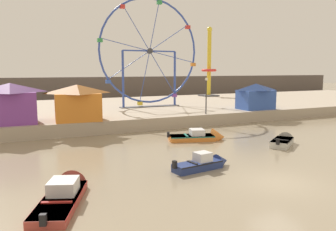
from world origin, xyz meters
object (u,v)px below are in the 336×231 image
at_px(motorboat_pale_grey, 283,141).
at_px(motorboat_faded_red, 67,190).
at_px(motorboat_navy_blue, 205,163).
at_px(promenade_lamp_near, 206,90).
at_px(motorboat_orange_hull, 202,137).
at_px(ferris_wheel_blue_frame, 150,53).
at_px(carnival_booth_orange_canopy, 78,102).
at_px(carnival_booth_purple_stall, 11,103).
at_px(carnival_booth_blue_tent, 256,96).
at_px(drop_tower_yellow_tower, 209,69).

bearing_deg(motorboat_pale_grey, motorboat_faded_red, 158.07).
relative_size(motorboat_navy_blue, promenade_lamp_near, 1.08).
bearing_deg(motorboat_orange_hull, ferris_wheel_blue_frame, 100.73).
xyz_separation_m(motorboat_navy_blue, carnival_booth_orange_canopy, (-4.69, 14.93, 2.62)).
distance_m(carnival_booth_purple_stall, carnival_booth_blue_tent, 26.44).
bearing_deg(motorboat_pale_grey, motorboat_orange_hull, 104.95).
bearing_deg(carnival_booth_blue_tent, carnival_booth_purple_stall, -179.48).
bearing_deg(ferris_wheel_blue_frame, motorboat_faded_red, -120.20).
xyz_separation_m(ferris_wheel_blue_frame, drop_tower_yellow_tower, (16.09, 11.75, -1.94)).
xyz_separation_m(motorboat_navy_blue, carnival_booth_blue_tent, (16.15, 15.04, 2.48)).
height_order(motorboat_pale_grey, carnival_booth_purple_stall, carnival_booth_purple_stall).
relative_size(carnival_booth_orange_canopy, carnival_booth_purple_stall, 1.05).
xyz_separation_m(drop_tower_yellow_tower, promenade_lamp_near, (-13.49, -21.10, -2.32)).
relative_size(ferris_wheel_blue_frame, carnival_booth_purple_stall, 2.98).
height_order(motorboat_faded_red, carnival_booth_orange_canopy, carnival_booth_orange_canopy).
xyz_separation_m(ferris_wheel_blue_frame, promenade_lamp_near, (2.60, -9.35, -4.26)).
bearing_deg(promenade_lamp_near, motorboat_navy_blue, -121.68).
xyz_separation_m(drop_tower_yellow_tower, carnival_booth_purple_stall, (-32.20, -19.35, -3.01)).
xyz_separation_m(carnival_booth_blue_tent, promenade_lamp_near, (-7.73, -1.40, 0.94)).
bearing_deg(motorboat_orange_hull, carnival_booth_orange_canopy, 155.67).
xyz_separation_m(motorboat_pale_grey, ferris_wheel_blue_frame, (-3.32, 19.92, 7.73)).
bearing_deg(motorboat_navy_blue, motorboat_faded_red, 179.22).
bearing_deg(drop_tower_yellow_tower, motorboat_orange_hull, -122.83).
xyz_separation_m(motorboat_pale_grey, carnival_booth_purple_stall, (-19.44, 12.32, 2.78)).
bearing_deg(promenade_lamp_near, ferris_wheel_blue_frame, 105.52).
bearing_deg(ferris_wheel_blue_frame, motorboat_orange_hull, -96.03).
bearing_deg(motorboat_pale_grey, carnival_booth_orange_canopy, 104.07).
relative_size(motorboat_pale_grey, carnival_booth_orange_canopy, 0.78).
bearing_deg(motorboat_navy_blue, carnival_booth_orange_canopy, 99.30).
bearing_deg(carnival_booth_blue_tent, ferris_wheel_blue_frame, 143.69).
xyz_separation_m(motorboat_orange_hull, drop_tower_yellow_tower, (17.76, 27.52, 5.78)).
relative_size(motorboat_pale_grey, carnival_booth_purple_stall, 0.82).
distance_m(motorboat_pale_grey, ferris_wheel_blue_frame, 21.63).
bearing_deg(motorboat_orange_hull, promenade_lamp_near, 73.17).
relative_size(drop_tower_yellow_tower, promenade_lamp_near, 3.15).
bearing_deg(carnival_booth_purple_stall, promenade_lamp_near, -4.10).
height_order(carnival_booth_blue_tent, promenade_lamp_near, promenade_lamp_near).
xyz_separation_m(motorboat_orange_hull, motorboat_faded_red, (-12.33, -8.27, -0.02)).
relative_size(ferris_wheel_blue_frame, carnival_booth_orange_canopy, 2.83).
distance_m(motorboat_faded_red, motorboat_navy_blue, 8.24).
distance_m(motorboat_navy_blue, ferris_wheel_blue_frame, 24.93).
relative_size(motorboat_orange_hull, motorboat_navy_blue, 1.20).
relative_size(motorboat_faded_red, carnival_booth_orange_canopy, 1.26).
distance_m(ferris_wheel_blue_frame, carnival_booth_orange_canopy, 14.18).
height_order(motorboat_pale_grey, drop_tower_yellow_tower, drop_tower_yellow_tower).
bearing_deg(drop_tower_yellow_tower, ferris_wheel_blue_frame, -143.86).
distance_m(motorboat_faded_red, carnival_booth_orange_canopy, 16.57).
xyz_separation_m(motorboat_navy_blue, promenade_lamp_near, (8.42, 13.64, 3.41)).
bearing_deg(carnival_booth_blue_tent, motorboat_pale_grey, -119.06).
bearing_deg(drop_tower_yellow_tower, motorboat_pale_grey, -111.95).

